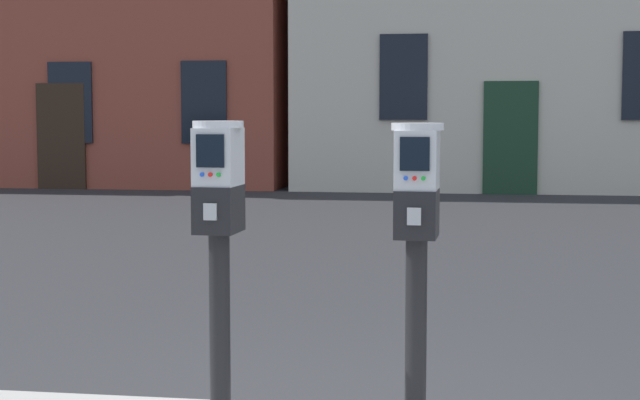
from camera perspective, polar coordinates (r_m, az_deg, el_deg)
parking_meter_near_kerb at (r=4.27m, az=-5.77°, el=-1.05°), size 0.22×0.26×1.33m
parking_meter_twin_adjacent at (r=4.14m, az=5.52°, el=-1.32°), size 0.22×0.26×1.32m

